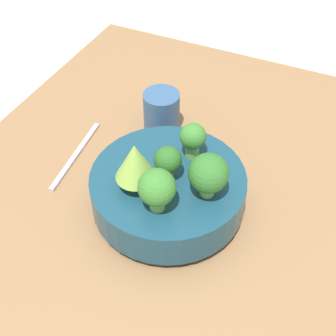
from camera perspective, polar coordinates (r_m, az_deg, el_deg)
name	(u,v)px	position (r m, az deg, el deg)	size (l,w,h in m)	color
ground_plane	(156,226)	(0.86, -1.53, -7.13)	(6.00, 6.00, 0.00)	beige
table	(155,219)	(0.84, -1.56, -6.20)	(1.11, 0.81, 0.04)	olive
bowl	(168,190)	(0.79, 0.00, -2.73)	(0.26, 0.26, 0.08)	navy
broccoli_floret_center	(168,161)	(0.74, 0.00, 0.89)	(0.05, 0.05, 0.06)	#6BA34C
broccoli_floret_right	(157,188)	(0.69, -1.36, -2.51)	(0.06, 0.06, 0.08)	#6BA34C
broccoli_floret_left	(193,138)	(0.78, 3.05, 3.65)	(0.05, 0.05, 0.07)	#6BA34C
romanesco_piece_near	(135,162)	(0.72, -4.02, 0.72)	(0.07, 0.07, 0.09)	#6BA34C
broccoli_floret_back	(208,174)	(0.71, 4.96, -0.74)	(0.06, 0.06, 0.08)	#7AB256
cup	(161,112)	(0.95, -0.80, 6.86)	(0.07, 0.07, 0.09)	#33567F
fork	(76,155)	(0.93, -11.17, 1.57)	(0.20, 0.03, 0.01)	#B2B2B7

